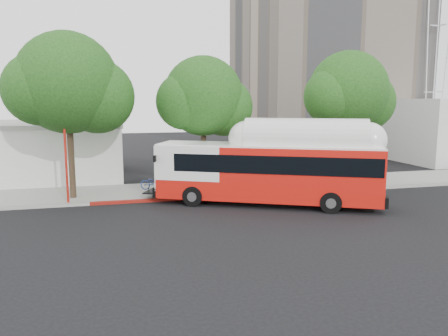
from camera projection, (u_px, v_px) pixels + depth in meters
The scene contains 10 objects.
ground at pixel (246, 213), 22.82m from camera, with size 120.00×120.00×0.00m, color black.
sidewalk at pixel (217, 188), 29.03m from camera, with size 60.00×5.00×0.15m, color gray.
curb_strip at pixel (227, 196), 26.54m from camera, with size 60.00×0.30×0.15m, color gray.
red_curb_segment at pixel (178, 199), 25.81m from camera, with size 10.00×0.32×0.16m, color maroon.
street_tree_left at pixel (76, 87), 25.06m from camera, with size 6.67×5.80×9.74m.
street_tree_mid at pixel (209, 99), 27.57m from camera, with size 5.75×5.00×8.62m.
street_tree_right at pixel (353, 94), 29.77m from camera, with size 6.21×5.40×9.18m.
low_commercial_bldg at pixel (11, 151), 32.50m from camera, with size 16.20×10.20×4.25m.
transit_bus at pixel (269, 173), 24.45m from camera, with size 12.92×7.88×3.92m.
signal_pole at pixel (66, 163), 24.27m from camera, with size 0.13×0.44×4.66m.
Camera 1 is at (-6.55, -21.23, 5.83)m, focal length 35.00 mm.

